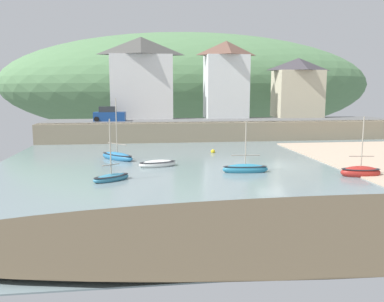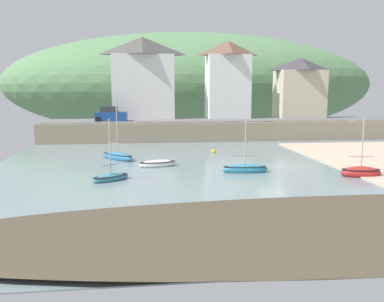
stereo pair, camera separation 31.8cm
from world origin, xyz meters
name	(u,v)px [view 1 (the left image)]	position (x,y,z in m)	size (l,w,h in m)	color
ground	(342,191)	(1.40, -9.56, 0.16)	(48.00, 41.00, 0.61)	gray
quay_seawall	(229,130)	(0.00, 17.50, 1.36)	(48.00, 9.40, 2.40)	gray
hillside_backdrop	(189,85)	(-0.68, 55.20, 7.62)	(80.00, 44.00, 21.77)	#588455
waterfront_building_left	(141,77)	(-11.10, 25.20, 8.24)	(8.97, 4.77, 11.49)	silver
waterfront_building_centre	(226,79)	(1.23, 25.20, 8.06)	(6.38, 4.84, 11.13)	white
waterfront_building_right	(298,87)	(12.27, 25.20, 6.88)	(7.10, 5.08, 8.80)	beige
sailboat_blue_trim	(245,169)	(-3.06, -2.54, 0.29)	(3.69, 1.21, 4.31)	teal
sailboat_tall_mast	(117,156)	(-13.51, 4.60, 0.30)	(3.63, 3.78, 5.96)	teal
sailboat_far_left	(111,177)	(-13.41, -4.18, 0.24)	(2.96, 2.51, 4.61)	teal
fishing_boat_green	(361,172)	(5.29, -4.98, 0.32)	(3.16, 1.68, 4.74)	#A82620
sailboat_nearest_shore	(158,164)	(-9.88, 0.73, 0.23)	(3.44, 1.90, 0.74)	white
parked_car_near_slipway	(109,115)	(-15.42, 20.70, 3.20)	(4.22, 2.01, 1.95)	navy
mooring_buoy	(213,151)	(-3.85, 7.51, 0.13)	(0.45, 0.45, 0.45)	yellow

